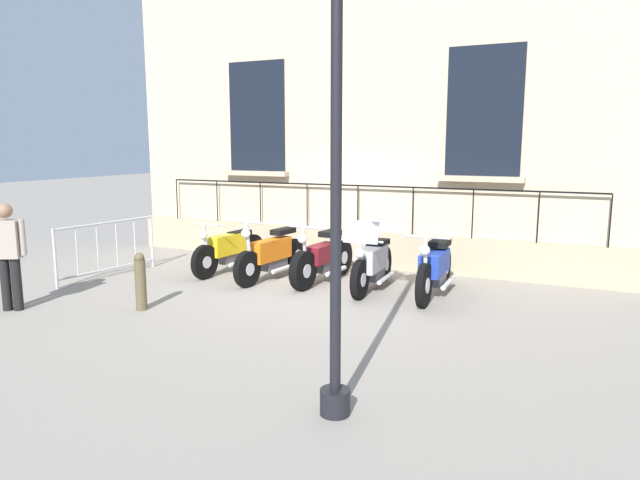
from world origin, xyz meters
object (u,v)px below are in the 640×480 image
object	(u,v)px
lamppost	(337,19)
motorcycle_silver	(372,264)
motorcycle_maroon	(323,259)
motorcycle_orange	(272,255)
motorcycle_yellow	(229,250)
crowd_barrier	(107,247)
pedestrian_standing	(8,251)
motorcycle_blue	(435,269)
bollard	(141,281)

from	to	relation	value
lamppost	motorcycle_silver	bearing A→B (deg)	-164.05
motorcycle_maroon	lamppost	world-z (taller)	lamppost
motorcycle_orange	motorcycle_yellow	bearing A→B (deg)	-97.48
motorcycle_yellow	motorcycle_maroon	size ratio (longest dim) A/B	1.02
motorcycle_silver	lamppost	world-z (taller)	lamppost
crowd_barrier	pedestrian_standing	distance (m)	2.30
motorcycle_maroon	lamppost	distance (m)	5.96
motorcycle_blue	motorcycle_orange	bearing A→B (deg)	-88.89
pedestrian_standing	crowd_barrier	bearing A→B (deg)	-171.03
motorcycle_blue	bollard	bearing A→B (deg)	-54.81
motorcycle_maroon	crowd_barrier	bearing A→B (deg)	-70.72
motorcycle_maroon	crowd_barrier	size ratio (longest dim) A/B	0.94
motorcycle_blue	lamppost	distance (m)	5.42
motorcycle_orange	lamppost	xyz separation A→B (m)	(4.44, 3.22, 3.03)
bollard	motorcycle_maroon	bearing A→B (deg)	148.02
crowd_barrier	lamppost	bearing A→B (deg)	61.73
motorcycle_yellow	pedestrian_standing	size ratio (longest dim) A/B	1.29
lamppost	crowd_barrier	world-z (taller)	lamppost
motorcycle_orange	bollard	world-z (taller)	motorcycle_orange
bollard	pedestrian_standing	distance (m)	1.97
motorcycle_orange	motorcycle_blue	bearing A→B (deg)	91.11
motorcycle_orange	bollard	size ratio (longest dim) A/B	2.46
lamppost	pedestrian_standing	world-z (taller)	lamppost
motorcycle_silver	crowd_barrier	bearing A→B (deg)	-76.33
lamppost	crowd_barrier	size ratio (longest dim) A/B	2.13
motorcycle_silver	pedestrian_standing	xyz separation A→B (m)	(3.42, -4.44, 0.45)
motorcycle_yellow	motorcycle_silver	world-z (taller)	motorcycle_silver
motorcycle_silver	bollard	size ratio (longest dim) A/B	2.22
motorcycle_yellow	motorcycle_silver	bearing A→B (deg)	87.10
motorcycle_yellow	motorcycle_blue	distance (m)	4.04
motorcycle_maroon	lamppost	size ratio (longest dim) A/B	0.44
motorcycle_maroon	crowd_barrier	xyz separation A→B (m)	(1.33, -3.80, 0.15)
lamppost	motorcycle_orange	bearing A→B (deg)	-144.10
motorcycle_maroon	pedestrian_standing	distance (m)	4.99
motorcycle_blue	crowd_barrier	size ratio (longest dim) A/B	0.99
motorcycle_orange	motorcycle_maroon	bearing A→B (deg)	98.75
lamppost	motorcycle_blue	bearing A→B (deg)	-177.32
motorcycle_yellow	crowd_barrier	distance (m)	2.24
motorcycle_yellow	motorcycle_blue	world-z (taller)	motorcycle_blue
motorcycle_orange	motorcycle_maroon	world-z (taller)	motorcycle_orange
motorcycle_orange	crowd_barrier	xyz separation A→B (m)	(1.18, -2.85, 0.13)
motorcycle_orange	lamppost	world-z (taller)	lamppost
motorcycle_orange	motorcycle_maroon	size ratio (longest dim) A/B	1.05
motorcycle_yellow	pedestrian_standing	bearing A→B (deg)	-22.21
motorcycle_orange	pedestrian_standing	bearing A→B (deg)	-36.01
motorcycle_silver	bollard	xyz separation A→B (m)	(2.58, -2.71, -0.01)
motorcycle_yellow	bollard	size ratio (longest dim) A/B	2.38
motorcycle_orange	pedestrian_standing	world-z (taller)	pedestrian_standing
motorcycle_blue	pedestrian_standing	world-z (taller)	pedestrian_standing
motorcycle_silver	lamppost	distance (m)	5.51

